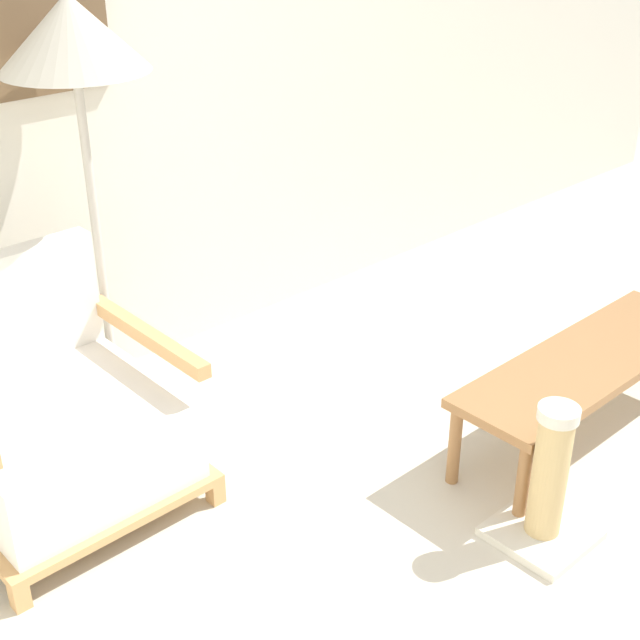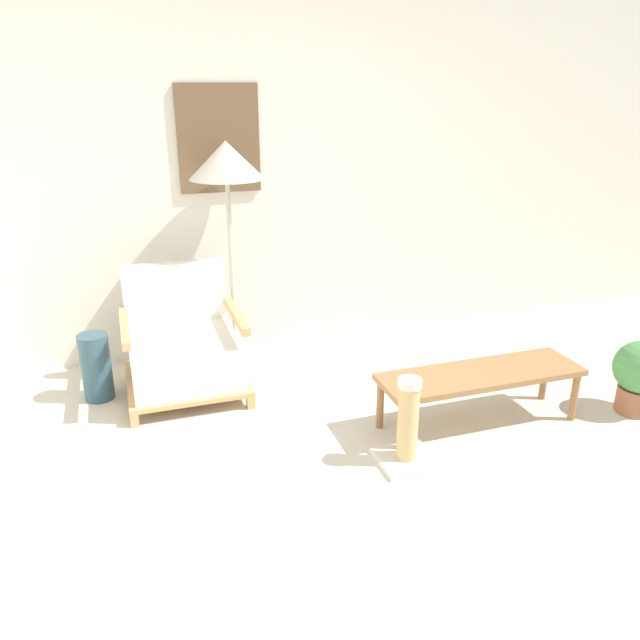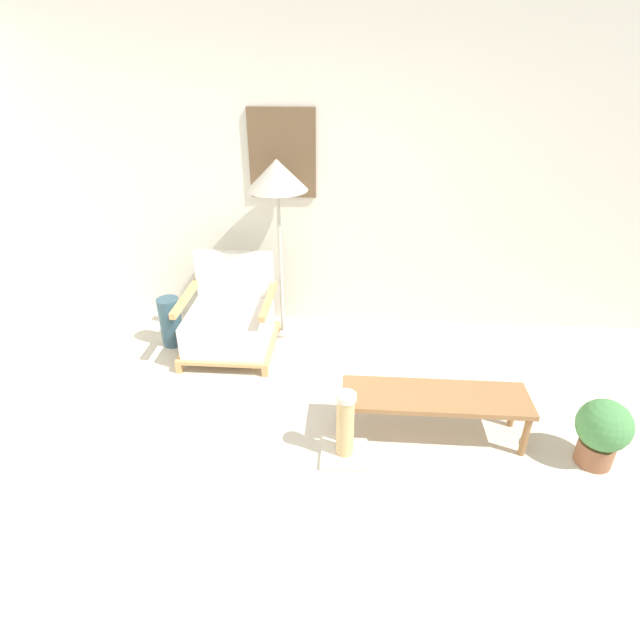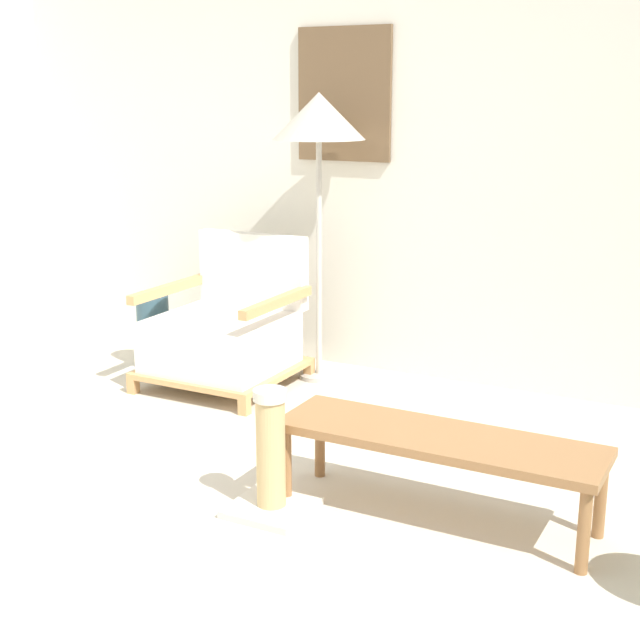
% 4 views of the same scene
% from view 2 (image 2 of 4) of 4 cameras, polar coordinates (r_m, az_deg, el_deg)
% --- Properties ---
extents(ground_plane, '(14.00, 14.00, 0.00)m').
position_cam_2_polar(ground_plane, '(2.97, 8.73, -19.61)').
color(ground_plane, beige).
extents(wall_back, '(8.00, 0.09, 2.70)m').
position_cam_2_polar(wall_back, '(4.62, -4.57, 13.89)').
color(wall_back, silver).
rests_on(wall_back, ground_plane).
extents(armchair, '(0.75, 0.73, 0.80)m').
position_cam_2_polar(armchair, '(4.14, -12.35, -2.75)').
color(armchair, tan).
rests_on(armchair, ground_plane).
extents(floor_lamp, '(0.49, 0.49, 1.56)m').
position_cam_2_polar(floor_lamp, '(4.22, -8.55, 13.66)').
color(floor_lamp, '#B7B2A8').
rests_on(floor_lamp, ground_plane).
extents(coffee_table, '(1.22, 0.36, 0.34)m').
position_cam_2_polar(coffee_table, '(3.77, 14.47, -5.16)').
color(coffee_table, olive).
rests_on(coffee_table, ground_plane).
extents(vase, '(0.19, 0.19, 0.44)m').
position_cam_2_polar(vase, '(4.22, -19.79, -4.06)').
color(vase, '#2D4C5B').
rests_on(vase, ground_plane).
extents(potted_plant, '(0.32, 0.32, 0.46)m').
position_cam_2_polar(potted_plant, '(4.27, 27.21, -4.37)').
color(potted_plant, '#935B3D').
rests_on(potted_plant, ground_plane).
extents(scratching_post, '(0.30, 0.30, 0.49)m').
position_cam_2_polar(scratching_post, '(3.38, 7.98, -10.05)').
color(scratching_post, beige).
rests_on(scratching_post, ground_plane).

